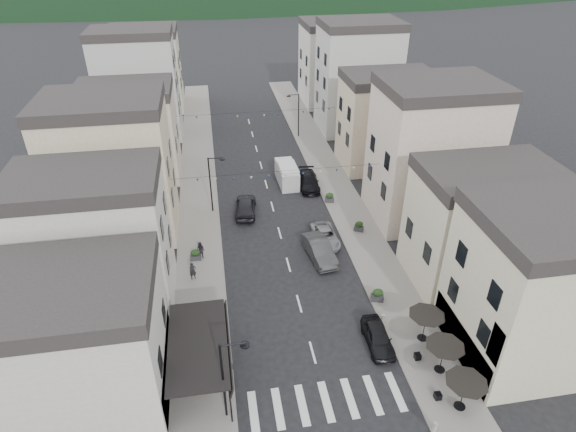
# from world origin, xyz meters

# --- Properties ---
(ground) EXTENTS (700.00, 700.00, 0.00)m
(ground) POSITION_xyz_m (0.00, 0.00, 0.00)
(ground) COLOR black
(ground) RESTS_ON ground
(sidewalk_left) EXTENTS (4.00, 76.00, 0.12)m
(sidewalk_left) POSITION_xyz_m (-7.50, 32.00, 0.06)
(sidewalk_left) COLOR slate
(sidewalk_left) RESTS_ON ground
(sidewalk_right) EXTENTS (4.00, 76.00, 0.12)m
(sidewalk_right) POSITION_xyz_m (7.50, 32.00, 0.06)
(sidewalk_right) COLOR slate
(sidewalk_right) RESTS_ON ground
(boutique_building) EXTENTS (12.00, 8.00, 8.00)m
(boutique_building) POSITION_xyz_m (-15.50, 5.00, 4.00)
(boutique_building) COLOR beige
(boutique_building) RESTS_ON ground
(bistro_building) EXTENTS (10.00, 8.00, 10.00)m
(bistro_building) POSITION_xyz_m (14.50, 4.00, 5.00)
(bistro_building) COLOR beige
(bistro_building) RESTS_ON ground
(boutique_awning) EXTENTS (3.77, 7.50, 3.28)m
(boutique_awning) POSITION_xyz_m (-7.25, 5.00, 3.11)
(boutique_awning) COLOR black
(boutique_awning) RESTS_ON ground
(buildings_row_left) EXTENTS (10.20, 54.16, 14.00)m
(buildings_row_left) POSITION_xyz_m (-14.50, 37.75, 6.12)
(buildings_row_left) COLOR beige
(buildings_row_left) RESTS_ON ground
(buildings_row_right) EXTENTS (10.20, 54.16, 14.50)m
(buildings_row_right) POSITION_xyz_m (14.50, 36.59, 6.32)
(buildings_row_right) COLOR beige
(buildings_row_right) RESTS_ON ground
(cafe_terrace) EXTENTS (2.50, 8.10, 2.53)m
(cafe_terrace) POSITION_xyz_m (7.70, 2.80, 2.36)
(cafe_terrace) COLOR black
(cafe_terrace) RESTS_ON ground
(streetlamp_left_near) EXTENTS (1.70, 0.56, 6.00)m
(streetlamp_left_near) POSITION_xyz_m (-5.82, 2.00, 3.70)
(streetlamp_left_near) COLOR black
(streetlamp_left_near) RESTS_ON ground
(streetlamp_left_far) EXTENTS (1.70, 0.56, 6.00)m
(streetlamp_left_far) POSITION_xyz_m (-5.82, 26.00, 3.70)
(streetlamp_left_far) COLOR black
(streetlamp_left_far) RESTS_ON ground
(streetlamp_right_far) EXTENTS (1.70, 0.56, 6.00)m
(streetlamp_right_far) POSITION_xyz_m (5.82, 44.00, 3.70)
(streetlamp_right_far) COLOR black
(streetlamp_right_far) RESTS_ON ground
(bollards) EXTENTS (11.66, 10.26, 0.60)m
(bollards) POSITION_xyz_m (0.00, 5.50, 0.42)
(bollards) COLOR gray
(bollards) RESTS_ON ground
(bunting_near) EXTENTS (19.00, 0.28, 0.62)m
(bunting_near) POSITION_xyz_m (0.00, 22.00, 5.65)
(bunting_near) COLOR black
(bunting_near) RESTS_ON ground
(bunting_far) EXTENTS (19.00, 0.28, 0.62)m
(bunting_far) POSITION_xyz_m (0.00, 38.00, 5.65)
(bunting_far) COLOR black
(bunting_far) RESTS_ON ground
(parked_car_a) EXTENTS (1.73, 4.10, 1.39)m
(parked_car_a) POSITION_xyz_m (4.60, 6.00, 0.69)
(parked_car_a) COLOR black
(parked_car_a) RESTS_ON ground
(parked_car_b) EXTENTS (2.43, 5.24, 1.66)m
(parked_car_b) POSITION_xyz_m (2.83, 16.55, 0.83)
(parked_car_b) COLOR #343436
(parked_car_b) RESTS_ON ground
(parked_car_c) EXTENTS (2.18, 4.54, 1.25)m
(parked_car_c) POSITION_xyz_m (3.91, 18.89, 0.62)
(parked_car_c) COLOR gray
(parked_car_c) RESTS_ON ground
(parked_car_d) EXTENTS (2.39, 5.14, 1.45)m
(parked_car_d) POSITION_xyz_m (4.59, 29.55, 0.73)
(parked_car_d) COLOR black
(parked_car_d) RESTS_ON ground
(parked_car_e) EXTENTS (2.58, 5.13, 1.68)m
(parked_car_e) POSITION_xyz_m (-2.81, 25.12, 0.84)
(parked_car_e) COLOR black
(parked_car_e) RESTS_ON ground
(delivery_van) EXTENTS (2.08, 5.01, 2.38)m
(delivery_van) POSITION_xyz_m (2.36, 30.91, 1.17)
(delivery_van) COLOR silver
(delivery_van) RESTS_ON ground
(pedestrian_a) EXTENTS (0.65, 0.51, 1.55)m
(pedestrian_a) POSITION_xyz_m (-8.03, 15.31, 0.89)
(pedestrian_a) COLOR black
(pedestrian_a) RESTS_ON sidewalk_left
(pedestrian_b) EXTENTS (0.97, 0.91, 1.60)m
(pedestrian_b) POSITION_xyz_m (-7.36, 18.10, 0.92)
(pedestrian_b) COLOR #251F2A
(pedestrian_b) RESTS_ON sidewalk_left
(planter_la) EXTENTS (1.00, 0.69, 1.03)m
(planter_la) POSITION_xyz_m (-6.00, 5.50, 0.62)
(planter_la) COLOR #2A2B2D
(planter_la) RESTS_ON sidewalk_left
(planter_lb) EXTENTS (0.94, 0.56, 1.02)m
(planter_lb) POSITION_xyz_m (-7.82, 17.93, 0.62)
(planter_lb) COLOR #2F2F32
(planter_lb) RESTS_ON sidewalk_left
(planter_ra) EXTENTS (1.09, 0.79, 1.09)m
(planter_ra) POSITION_xyz_m (6.00, 10.26, 0.65)
(planter_ra) COLOR #2E2D30
(planter_ra) RESTS_ON sidewalk_right
(planter_rb) EXTENTS (1.02, 0.82, 1.00)m
(planter_rb) POSITION_xyz_m (7.44, 19.99, 0.61)
(planter_rb) COLOR #313133
(planter_rb) RESTS_ON sidewalk_right
(planter_rc) EXTENTS (1.03, 0.69, 1.06)m
(planter_rc) POSITION_xyz_m (6.00, 25.78, 0.63)
(planter_rc) COLOR #333335
(planter_rc) RESTS_ON sidewalk_right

